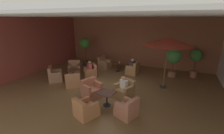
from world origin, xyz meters
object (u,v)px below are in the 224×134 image
Objects in this scene: armchair_front_left_north at (133,70)px; armchair_front_right_south at (91,72)px; armchair_mid_center_north at (124,91)px; armchair_mid_center_south at (85,110)px; patron_blue_shirt at (133,64)px; cafe_table_front_left at (118,65)px; armchair_mid_center_east at (91,90)px; patron_with_friend at (124,83)px; armchair_front_right_north at (55,76)px; potted_tree_mid_left at (174,58)px; armchair_front_right_east at (73,81)px; patio_umbrella_tall_red at (168,41)px; patron_by_window at (90,67)px; cafe_table_front_right at (73,73)px; armchair_front_left_east at (104,64)px; cafe_table_mid_center at (107,95)px; iced_drink_cup at (119,62)px; potted_tree_mid_right at (196,58)px; armchair_front_right_west at (74,69)px; armchair_mid_center_west at (127,109)px; potted_tree_left_corner at (85,46)px.

armchair_front_right_south is at bearing -145.53° from armchair_front_left_north.
armchair_mid_center_south is at bearing -111.89° from armchair_mid_center_north.
patron_blue_shirt reaches higher than armchair_mid_center_north.
armchair_mid_center_east is at bearing -86.77° from cafe_table_front_left.
armchair_front_right_south is 1.74× the size of patron_with_friend.
armchair_front_right_north is 0.59× the size of potted_tree_mid_left.
armchair_front_right_east is at bearing -94.74° from armchair_front_right_south.
patio_umbrella_tall_red is 4.79m from patron_by_window.
patron_blue_shirt is (3.03, 2.33, 0.27)m from cafe_table_front_right.
armchair_front_left_east reaches higher than armchair_mid_center_south.
patio_umbrella_tall_red is at bearing 22.46° from armchair_front_right_east.
cafe_table_mid_center is at bearing -115.68° from potted_tree_mid_left.
patron_with_friend reaches higher than iced_drink_cup.
potted_tree_mid_right is 5.34m from patron_with_friend.
armchair_front_right_south is at bearing -124.42° from cafe_table_front_left.
armchair_mid_center_south reaches higher than cafe_table_mid_center.
iced_drink_cup is (-0.97, 0.09, -0.02)m from patron_blue_shirt.
patron_by_window reaches higher than armchair_front_left_north.
armchair_front_right_south reaches higher than armchair_mid_center_south.
patron_with_friend is 5.32× the size of iced_drink_cup.
patron_blue_shirt is at bearing 148.38° from patio_umbrella_tall_red.
patio_umbrella_tall_red reaches higher than armchair_front_right_west.
patron_blue_shirt is at bearing 104.51° from armchair_mid_center_west.
armchair_front_right_west is 2.37m from potted_tree_left_corner.
armchair_front_right_north is 1.17× the size of armchair_mid_center_west.
potted_tree_mid_left reaches higher than cafe_table_mid_center.
cafe_table_mid_center is at bearing -21.70° from armchair_front_right_east.
cafe_table_front_left is at bearing 116.22° from patron_with_friend.
armchair_front_right_east reaches higher than cafe_table_front_left.
armchair_front_left_east is 2.26m from patron_blue_shirt.
cafe_table_front_left is at bearing 55.58° from armchair_front_right_south.
armchair_mid_center_east is (2.76, -2.33, -0.01)m from armchair_front_right_west.
armchair_mid_center_south is 8.88× the size of iced_drink_cup.
armchair_mid_center_south is (-0.40, -1.03, -0.19)m from cafe_table_mid_center.
cafe_table_front_right is 3.69m from cafe_table_mid_center.
potted_tree_left_corner reaches higher than armchair_front_right_south.
armchair_front_right_south is (-2.31, -1.59, -0.01)m from armchair_front_left_north.
iced_drink_cup is at bearing -168.23° from potted_tree_mid_right.
armchair_front_right_east is 6.21m from potted_tree_mid_left.
potted_tree_left_corner is 2.90m from patron_by_window.
cafe_table_front_right is (-3.07, -2.33, 0.11)m from armchair_front_left_north.
cafe_table_front_right is 0.37× the size of potted_tree_mid_right.
armchair_front_right_east is (0.63, -0.85, -0.13)m from cafe_table_front_right.
armchair_mid_center_north is at bearing -116.48° from potted_tree_mid_left.
cafe_table_front_right is 0.99× the size of patron_by_window.
patron_with_friend is at bearing -80.16° from patron_blue_shirt.
potted_tree_left_corner is (-5.22, 5.12, 1.26)m from armchair_mid_center_west.
cafe_table_front_right is 4.02m from armchair_mid_center_south.
cafe_table_mid_center is (1.24, -4.33, 0.01)m from cafe_table_front_left.
armchair_mid_center_west is 4.75m from patron_blue_shirt.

